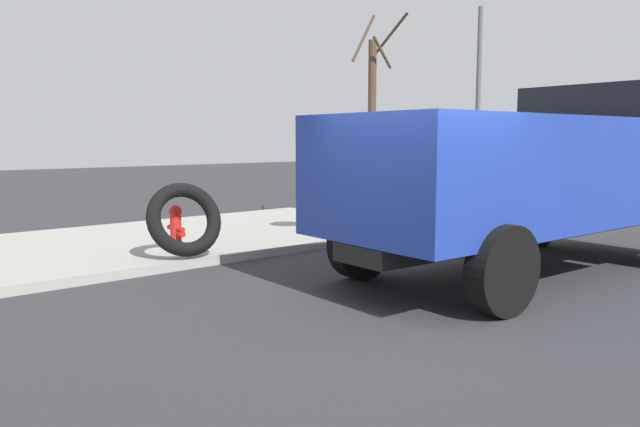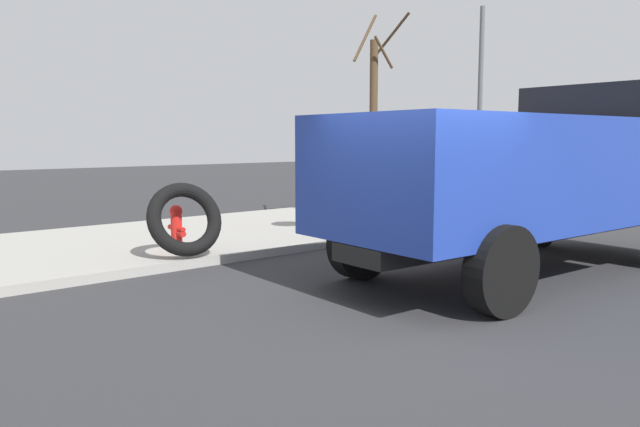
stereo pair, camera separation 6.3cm
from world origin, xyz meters
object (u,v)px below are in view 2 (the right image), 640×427
stop_sign (342,155)px  dump_truck_blue (535,170)px  bare_tree (374,122)px  street_light_pole (479,113)px  fire_hydrant (177,226)px  loose_tire (185,219)px

stop_sign → dump_truck_blue: 4.06m
dump_truck_blue → bare_tree: 5.67m
dump_truck_blue → bare_tree: size_ratio=1.45×
dump_truck_blue → street_light_pole: bearing=43.7°
fire_hydrant → loose_tire: bearing=-104.4°
loose_tire → dump_truck_blue: (3.98, -3.92, 0.83)m
fire_hydrant → stop_sign: (3.44, -0.48, 1.19)m
loose_tire → dump_truck_blue: size_ratio=0.18×
fire_hydrant → street_light_pole: street_light_pole is taller
bare_tree → fire_hydrant: bearing=-172.0°
stop_sign → fire_hydrant: bearing=172.0°
stop_sign → street_light_pole: street_light_pole is taller
stop_sign → bare_tree: size_ratio=0.48×
fire_hydrant → loose_tire: loose_tire is taller
fire_hydrant → loose_tire: 0.64m
loose_tire → street_light_pole: (8.24, 0.15, 1.95)m
stop_sign → dump_truck_blue: size_ratio=0.33×
fire_hydrant → street_light_pole: bearing=-3.2°
dump_truck_blue → bare_tree: (1.80, 5.31, 0.86)m
loose_tire → dump_truck_blue: bearing=-44.6°
fire_hydrant → stop_sign: stop_sign is taller
fire_hydrant → dump_truck_blue: 6.01m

